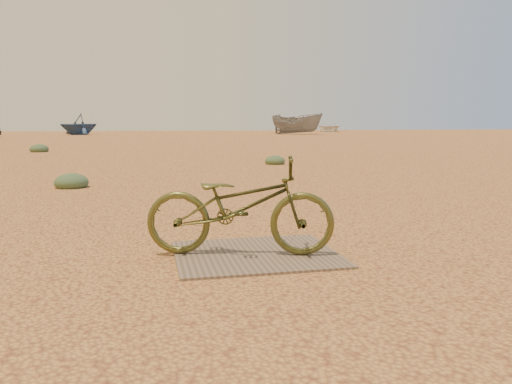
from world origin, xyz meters
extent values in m
plane|color=#E2A050|center=(0.00, 0.00, 0.00)|extent=(120.00, 120.00, 0.00)
cube|color=#7C6152|center=(-0.31, -0.55, 0.01)|extent=(1.48, 1.24, 0.02)
imported|color=#4C4D21|center=(-0.46, -0.55, 0.47)|extent=(1.80, 1.01, 0.89)
imported|color=#2F4B76|center=(-7.07, 42.76, 0.96)|extent=(4.80, 4.74, 1.91)
imported|color=gray|center=(12.70, 40.39, 0.99)|extent=(5.15, 4.74, 1.98)
imported|color=white|center=(19.75, 50.61, 0.54)|extent=(5.73, 6.32, 1.07)
ellipsoid|color=#496040|center=(-2.64, 4.84, 0.00)|extent=(0.62, 0.62, 0.34)
ellipsoid|color=#496040|center=(2.35, 8.94, 0.00)|extent=(0.58, 0.58, 0.32)
ellipsoid|color=#496040|center=(-5.44, 16.53, 0.00)|extent=(0.73, 0.73, 0.40)
camera|label=1|loc=(-1.28, -4.92, 1.23)|focal=35.00mm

